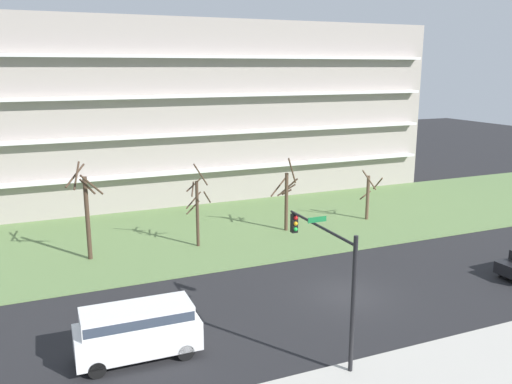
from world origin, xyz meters
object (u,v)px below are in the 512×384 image
at_px(tree_left, 197,208).
at_px(tree_right, 368,195).
at_px(tree_far_left, 86,211).
at_px(van_white_near_left, 138,328).
at_px(tree_center, 286,197).
at_px(traffic_signal_mast, 329,264).

bearing_deg(tree_left, tree_right, 3.74).
distance_m(tree_far_left, tree_right, 21.94).
distance_m(tree_left, van_white_near_left, 14.70).
relative_size(tree_center, traffic_signal_mast, 0.98).
bearing_deg(tree_center, van_white_near_left, -134.90).
xyz_separation_m(tree_right, van_white_near_left, (-21.35, -13.98, -0.69)).
bearing_deg(tree_center, traffic_signal_mast, -110.70).
distance_m(tree_right, van_white_near_left, 25.53).
relative_size(tree_far_left, tree_center, 1.11).
height_order(tree_far_left, tree_center, tree_far_left).
distance_m(tree_center, tree_right, 7.42).
height_order(tree_far_left, traffic_signal_mast, tree_far_left).
relative_size(tree_center, tree_right, 1.35).
bearing_deg(traffic_signal_mast, tree_far_left, 117.28).
bearing_deg(van_white_near_left, traffic_signal_mast, -18.00).
height_order(tree_far_left, van_white_near_left, tree_far_left).
bearing_deg(traffic_signal_mast, tree_center, 69.30).
xyz_separation_m(tree_far_left, traffic_signal_mast, (8.21, -15.92, 0.77)).
height_order(tree_far_left, tree_left, tree_far_left).
relative_size(tree_far_left, tree_left, 1.07).
bearing_deg(traffic_signal_mast, van_white_near_left, 160.84).
bearing_deg(tree_far_left, tree_right, 1.89).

